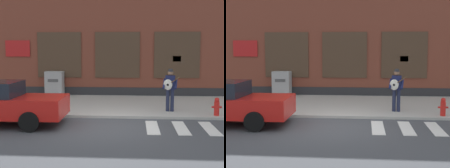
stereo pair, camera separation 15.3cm
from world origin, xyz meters
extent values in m
plane|color=#424449|center=(0.00, 0.00, 0.00)|extent=(160.00, 160.00, 0.00)
cube|color=#ADAAA3|center=(0.00, 4.02, 0.05)|extent=(28.00, 5.50, 0.10)
cube|color=brown|center=(0.00, 8.77, 4.63)|extent=(28.00, 4.00, 9.26)
cube|color=#28282B|center=(0.00, 6.75, 0.28)|extent=(28.00, 0.04, 0.55)
cube|color=#473323|center=(-3.24, 6.74, 2.35)|extent=(2.46, 0.06, 2.51)
cube|color=black|center=(-3.24, 6.73, 2.35)|extent=(2.34, 0.03, 2.39)
cube|color=#473323|center=(0.00, 6.74, 2.35)|extent=(2.46, 0.06, 2.51)
cube|color=black|center=(0.00, 6.73, 2.35)|extent=(2.34, 0.03, 2.39)
cube|color=#473323|center=(3.24, 6.74, 2.35)|extent=(2.46, 0.06, 2.51)
cube|color=black|center=(3.24, 6.73, 2.35)|extent=(2.34, 0.03, 2.39)
cube|color=red|center=(-5.62, 6.73, 2.70)|extent=(1.40, 0.04, 0.90)
cube|color=yellow|center=(3.24, 6.72, 2.15)|extent=(0.44, 0.02, 0.30)
cube|color=silver|center=(1.58, -0.03, 0.01)|extent=(0.42, 1.90, 0.01)
cube|color=silver|center=(2.53, -0.03, 0.01)|extent=(0.42, 1.90, 0.01)
cube|color=silver|center=(3.49, -0.03, 0.01)|extent=(0.42, 1.90, 0.01)
cube|color=red|center=(-3.74, -0.01, 0.67)|extent=(4.61, 1.87, 0.68)
cube|color=silver|center=(-1.49, 0.58, 0.74)|extent=(0.06, 0.24, 0.12)
cube|color=silver|center=(-1.48, -0.56, 0.74)|extent=(0.06, 0.24, 0.12)
cylinder|color=black|center=(-2.41, 0.87, 0.33)|extent=(0.66, 0.25, 0.66)
cylinder|color=black|center=(-2.40, -0.87, 0.33)|extent=(0.66, 0.25, 0.66)
cylinder|color=#1E233D|center=(2.51, 2.35, 0.55)|extent=(0.15, 0.15, 0.90)
cylinder|color=#1E233D|center=(2.33, 2.37, 0.55)|extent=(0.15, 0.15, 0.90)
cube|color=#191E47|center=(2.42, 2.37, 1.29)|extent=(0.42, 0.29, 0.58)
sphere|color=#9E7051|center=(2.42, 2.37, 1.70)|extent=(0.22, 0.22, 0.22)
cylinder|color=#333338|center=(2.42, 2.37, 1.76)|extent=(0.28, 0.28, 0.02)
cylinder|color=#333338|center=(2.42, 2.37, 1.81)|extent=(0.18, 0.18, 0.09)
cylinder|color=#191E47|center=(2.64, 2.23, 1.25)|extent=(0.19, 0.52, 0.39)
cylinder|color=#191E47|center=(2.17, 2.32, 1.25)|extent=(0.19, 0.52, 0.39)
ellipsoid|color=silver|center=(2.31, 2.21, 1.22)|extent=(0.38, 0.19, 0.44)
cylinder|color=black|center=(2.30, 2.15, 1.22)|extent=(0.09, 0.03, 0.09)
cylinder|color=brown|center=(2.56, 2.14, 1.40)|extent=(0.47, 0.13, 0.34)
cube|color=#9E9E9E|center=(-3.44, 6.32, 0.78)|extent=(0.95, 0.68, 1.35)
cube|color=#4C4C4C|center=(-3.44, 5.97, 0.98)|extent=(0.57, 0.02, 0.16)
cylinder|color=red|center=(4.12, 1.62, 0.38)|extent=(0.20, 0.20, 0.55)
sphere|color=red|center=(4.12, 1.62, 0.71)|extent=(0.18, 0.18, 0.18)
cylinder|color=red|center=(3.98, 1.62, 0.43)|extent=(0.10, 0.07, 0.07)
cylinder|color=red|center=(4.26, 1.62, 0.43)|extent=(0.10, 0.07, 0.07)
camera|label=1|loc=(0.96, -10.46, 2.62)|focal=50.00mm
camera|label=2|loc=(1.11, -10.45, 2.62)|focal=50.00mm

